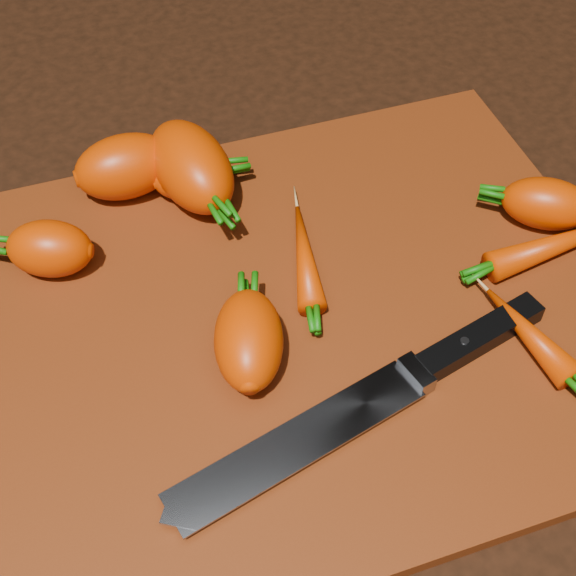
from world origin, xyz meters
name	(u,v)px	position (x,y,z in m)	size (l,w,h in m)	color
ground	(292,328)	(0.00, 0.00, -0.01)	(2.00, 2.00, 0.01)	black
cutting_board	(292,319)	(0.00, 0.00, 0.01)	(0.50, 0.40, 0.01)	maroon
carrot_0	(125,167)	(-0.09, 0.17, 0.04)	(0.08, 0.05, 0.05)	#C03200
carrot_1	(50,249)	(-0.16, 0.10, 0.03)	(0.06, 0.04, 0.04)	#C03200
carrot_2	(191,166)	(-0.04, 0.15, 0.04)	(0.10, 0.06, 0.06)	#C03200
carrot_3	(249,340)	(-0.04, -0.03, 0.04)	(0.08, 0.05, 0.05)	#C03200
carrot_4	(189,175)	(-0.04, 0.15, 0.03)	(0.06, 0.04, 0.04)	#C03200
carrot_5	(547,204)	(0.22, 0.02, 0.03)	(0.07, 0.04, 0.04)	#C03200
carrot_6	(304,255)	(0.02, 0.04, 0.02)	(0.10, 0.02, 0.02)	#C03200
carrot_7	(567,241)	(0.22, -0.01, 0.02)	(0.14, 0.02, 0.02)	#C03200
carrot_8	(528,333)	(0.15, -0.08, 0.02)	(0.09, 0.02, 0.02)	#C03200
knife	(321,430)	(-0.02, -0.10, 0.02)	(0.29, 0.10, 0.02)	gray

